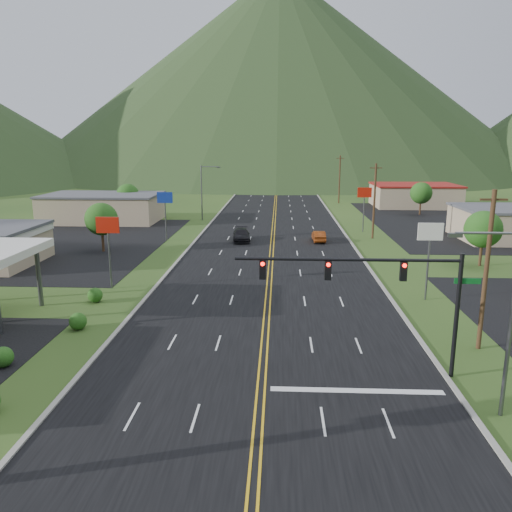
{
  "coord_description": "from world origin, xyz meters",
  "views": [
    {
      "loc": [
        0.87,
        -12.01,
        12.7
      ],
      "look_at": [
        -0.82,
        23.81,
        4.5
      ],
      "focal_mm": 35.0,
      "sensor_mm": 36.0,
      "label": 1
    }
  ],
  "objects_px": {
    "traffic_signal": "(383,283)",
    "streetlight_east": "(505,312)",
    "car_dark_mid": "(241,235)",
    "streetlight_west": "(203,189)",
    "car_red_far": "(319,236)"
  },
  "relations": [
    {
      "from": "streetlight_east",
      "to": "car_dark_mid",
      "type": "xyz_separation_m",
      "value": [
        -15.27,
        42.18,
        -4.41
      ]
    },
    {
      "from": "traffic_signal",
      "to": "streetlight_east",
      "type": "bearing_deg",
      "value": -40.39
    },
    {
      "from": "streetlight_east",
      "to": "streetlight_west",
      "type": "xyz_separation_m",
      "value": [
        -22.86,
        60.0,
        0.0
      ]
    },
    {
      "from": "traffic_signal",
      "to": "car_red_far",
      "type": "bearing_deg",
      "value": 90.67
    },
    {
      "from": "traffic_signal",
      "to": "streetlight_west",
      "type": "relative_size",
      "value": 1.46
    },
    {
      "from": "streetlight_west",
      "to": "car_dark_mid",
      "type": "xyz_separation_m",
      "value": [
        7.59,
        -17.82,
        -4.41
      ]
    },
    {
      "from": "traffic_signal",
      "to": "streetlight_east",
      "type": "relative_size",
      "value": 1.46
    },
    {
      "from": "streetlight_west",
      "to": "car_dark_mid",
      "type": "height_order",
      "value": "streetlight_west"
    },
    {
      "from": "streetlight_west",
      "to": "car_red_far",
      "type": "bearing_deg",
      "value": -45.0
    },
    {
      "from": "streetlight_east",
      "to": "car_dark_mid",
      "type": "height_order",
      "value": "streetlight_east"
    },
    {
      "from": "streetlight_west",
      "to": "traffic_signal",
      "type": "bearing_deg",
      "value": -72.03
    },
    {
      "from": "traffic_signal",
      "to": "streetlight_east",
      "type": "height_order",
      "value": "streetlight_east"
    },
    {
      "from": "streetlight_west",
      "to": "car_dark_mid",
      "type": "distance_m",
      "value": 19.87
    },
    {
      "from": "streetlight_west",
      "to": "car_red_far",
      "type": "height_order",
      "value": "streetlight_west"
    },
    {
      "from": "traffic_signal",
      "to": "car_dark_mid",
      "type": "distance_m",
      "value": 39.88
    }
  ]
}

